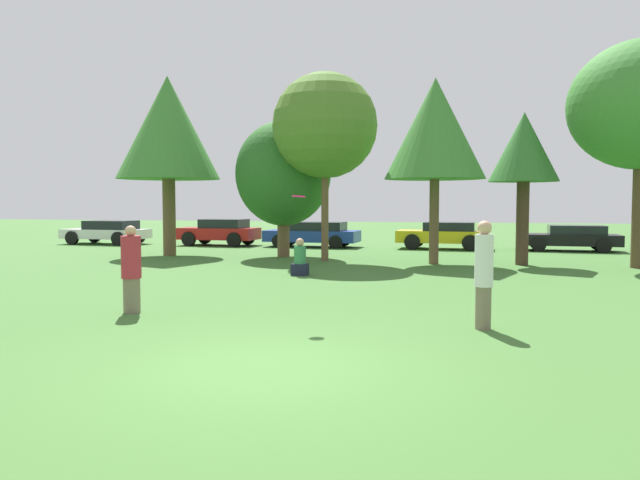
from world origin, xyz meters
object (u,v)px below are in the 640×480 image
Objects in this scene: frisbee at (299,196)px; parked_car_yellow at (444,234)px; parked_car_red at (220,231)px; tree_3 at (435,129)px; parked_car_blue at (314,234)px; parked_car_black at (571,237)px; parked_car_white at (107,231)px; person_catcher at (484,273)px; tree_1 at (283,174)px; tree_2 at (325,126)px; tree_4 at (524,150)px; bystander_sitting at (300,260)px; tree_0 at (168,129)px; person_thrower at (131,269)px.

frisbee is 18.01m from parked_car_yellow.
parked_car_red is 0.95× the size of parked_car_yellow.
parked_car_blue is (-6.01, 6.97, -3.99)m from tree_3.
parked_car_black is (16.37, 0.25, -0.09)m from parked_car_red.
parked_car_white is (-16.83, 6.52, -3.98)m from tree_3.
tree_3 reaches higher than parked_car_white.
person_catcher is 17.99m from parked_car_yellow.
frisbee is (-3.23, 0.12, 1.29)m from person_catcher.
tree_2 is at bearing -34.83° from tree_1.
parked_car_black is at bearing 25.94° from tree_1.
tree_3 is at bearing 91.52° from parked_car_yellow.
tree_2 is at bearing -178.44° from tree_4.
parked_car_yellow is (-2.82, 6.67, -3.23)m from tree_4.
bystander_sitting is 9.88m from tree_0.
frisbee is 0.03× the size of tree_0.
tree_2 reaches higher than parked_car_blue.
tree_4 is at bearing 35.18° from bystander_sitting.
parked_car_yellow reaches higher than bystander_sitting.
tree_4 is at bearing -7.70° from tree_1.
tree_2 reaches higher than parked_car_black.
bystander_sitting is (-1.75, 6.52, -1.79)m from frisbee.
tree_3 reaches higher than parked_car_black.
parked_car_red reaches higher than parked_car_black.
tree_1 is 1.21× the size of parked_car_white.
tree_4 is 1.24× the size of parked_car_yellow.
tree_4 reaches higher than person_thrower.
tree_0 reaches higher than person_catcher.
tree_0 reaches higher than person_thrower.
tree_2 is at bearing 38.82° from parked_car_black.
parked_car_black reaches higher than bystander_sitting.
tree_3 reaches higher than parked_car_red.
tree_2 reaches higher than bystander_sitting.
bystander_sitting is at bearing 53.63° from parked_car_black.
parked_car_red is (-7.15, 11.17, 0.25)m from bystander_sitting.
bystander_sitting is 6.86m from tree_1.
frisbee is at bearing 105.60° from parked_car_blue.
person_catcher is 21.55m from parked_car_red.
tree_3 is at bearing -2.86° from tree_2.
person_catcher is 0.41× the size of parked_car_white.
parked_car_black is (16.12, 6.08, -4.47)m from tree_0.
tree_4 reaches higher than frisbee.
person_thrower is at bearing -0.00° from person_catcher.
person_catcher reaches higher than parked_car_red.
parked_car_yellow is at bearing 29.22° from tree_0.
bystander_sitting is 0.26× the size of parked_car_yellow.
bystander_sitting is 11.93m from parked_car_yellow.
parked_car_red is at bearing 116.69° from frisbee.
tree_0 is at bearing 142.24° from bystander_sitting.
parked_car_yellow is (10.92, 0.14, -0.02)m from parked_car_red.
parked_car_black is (5.46, 0.11, -0.07)m from parked_car_yellow.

